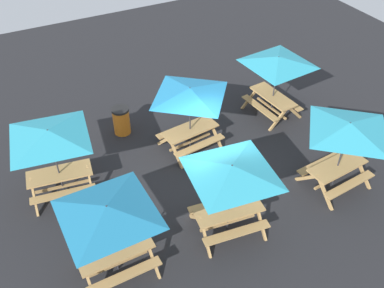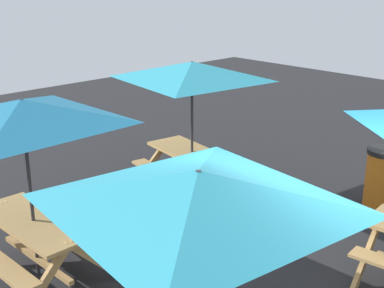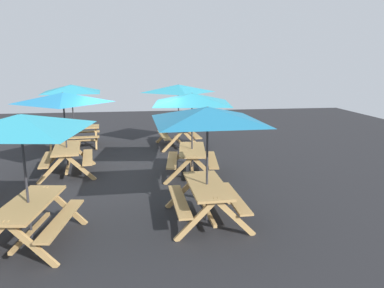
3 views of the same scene
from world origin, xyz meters
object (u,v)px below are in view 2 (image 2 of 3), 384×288
at_px(trash_bin_orange, 383,177).
at_px(picnic_table_2, 192,81).
at_px(picnic_table_1, 198,209).
at_px(picnic_table_5, 24,125).

bearing_deg(trash_bin_orange, picnic_table_2, 37.02).
relative_size(picnic_table_2, trash_bin_orange, 2.86).
xyz_separation_m(picnic_table_1, picnic_table_5, (3.04, -0.13, 0.00)).
bearing_deg(picnic_table_5, picnic_table_2, -82.21).
distance_m(picnic_table_5, trash_bin_orange, 5.69).
bearing_deg(picnic_table_2, picnic_table_5, 107.62).
relative_size(picnic_table_1, picnic_table_2, 1.00).
height_order(picnic_table_5, trash_bin_orange, picnic_table_5).
relative_size(picnic_table_1, trash_bin_orange, 2.86).
bearing_deg(picnic_table_1, picnic_table_5, 4.60).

